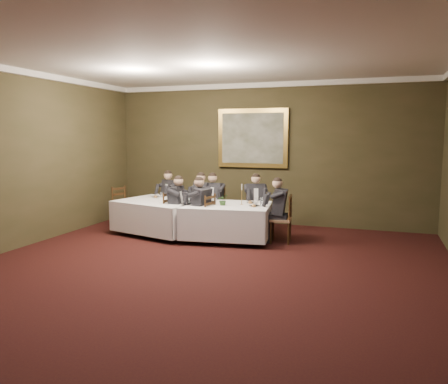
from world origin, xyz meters
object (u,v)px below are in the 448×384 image
Objects in this scene: chair_main_backright at (255,219)px; diner_sec_backleft at (171,204)px; chair_main_endleft at (175,225)px; chair_sec_backright at (204,217)px; diner_sec_endright at (203,217)px; diner_main_endleft at (176,214)px; chair_sec_endleft at (124,216)px; chair_main_backleft at (214,218)px; painting at (253,138)px; table_second at (161,214)px; diner_sec_backright at (203,208)px; centerpiece at (223,199)px; chair_sec_endright at (203,228)px; diner_main_backleft at (214,208)px; diner_main_backright at (255,210)px; chair_main_endright at (281,229)px; chair_sec_backleft at (172,213)px; table_main at (227,219)px; candlestick at (242,197)px; diner_main_endright at (281,218)px.

diner_sec_backleft is (-2.20, 0.10, 0.23)m from chair_main_backright.
chair_main_endleft is 1.00× the size of chair_sec_backright.
chair_main_endleft is at bearing 95.16° from diner_sec_endright.
diner_main_endleft is 1.35× the size of chair_sec_endleft.
painting reaches higher than chair_main_backleft.
table_second is at bearing -129.57° from painting.
diner_sec_backright reaches higher than centerpiece.
diner_main_endleft reaches higher than chair_sec_endright.
chair_main_backleft is at bearing 120.10° from centerpiece.
diner_main_backleft is 1.13m from diner_main_endleft.
centerpiece is at bearing -63.21° from diner_sec_endright.
diner_main_backright and diner_sec_backright have the same top height.
diner_main_backleft reaches higher than chair_main_endright.
diner_main_backright is 1.23m from centerpiece.
chair_sec_backright reaches higher than table_second.
chair_sec_backleft is 1.93m from chair_sec_endright.
chair_main_endleft is at bearing -172.15° from table_main.
table_main is at bearing 92.13° from chair_main_endright.
chair_main_endright is at bearing 106.18° from chair_sec_endleft.
diner_sec_backright is at bearing 1.75° from diner_main_backleft.
diner_sec_backleft is at bearing -151.65° from diner_main_endleft.
chair_sec_backright is at bearing 135.53° from table_main.
diner_sec_backright is at bearing 164.39° from diner_main_endleft.
candlestick is at bearing -53.77° from chair_sec_endright.
chair_main_backright and chair_sec_endright have the same top height.
table_main is at bearing 69.77° from centerpiece.
diner_sec_backleft is at bearing 58.00° from chair_sec_endright.
chair_main_backleft is 1.00× the size of chair_sec_backleft.
diner_sec_backright is (0.72, 0.79, 0.06)m from table_second.
table_main is 1.48× the size of diner_sec_backleft.
candlestick is 0.25× the size of painting.
chair_main_endleft and chair_sec_backleft have the same top height.
chair_sec_endright is 2.93m from painting.
diner_sec_backleft is at bearing -8.86° from chair_main_backleft.
chair_main_backright is at bearing 37.15° from diner_main_endright.
chair_main_backleft reaches higher than table_second.
diner_sec_endright is at bearing 34.82° from diner_main_backright.
diner_main_backleft is 1.18m from centerpiece.
table_main is at bearing 175.56° from diner_sec_backleft.
chair_main_endleft is (-0.53, -1.00, -0.23)m from diner_main_backleft.
centerpiece reaches higher than chair_sec_backleft.
diner_main_backright is 1.00× the size of diner_main_endleft.
diner_main_endright is (0.77, -0.82, 0.00)m from diner_main_backright.
chair_sec_backleft is 1.00× the size of chair_sec_backright.
chair_sec_endright is (1.39, -1.34, 0.00)m from chair_sec_backleft.
chair_sec_backright is (-1.23, -0.12, -0.23)m from diner_main_backright.
painting is at bearing 98.91° from candlestick.
chair_main_backright is (1.95, 0.94, -0.17)m from table_second.
centerpiece is at bearing -6.35° from table_second.
diner_main_endright is at bearing 3.43° from candlestick.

